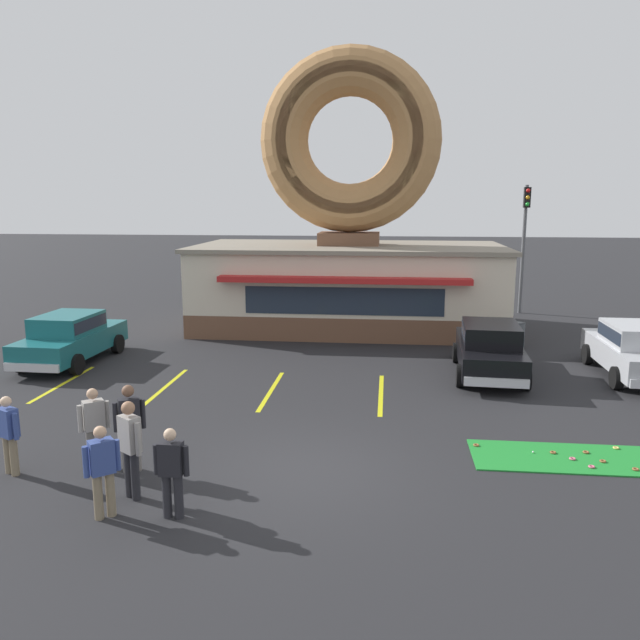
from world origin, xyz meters
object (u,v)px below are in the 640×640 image
object	(u,v)px
car_black	(490,347)
pedestrian_hooded_kid	(94,424)
pedestrian_blue_sweater_man	(172,469)
pedestrian_beanie_man	(130,424)
pedestrian_clipboard_woman	(102,468)
trash_bin	(516,335)
pedestrian_crossing_woman	(130,445)
car_silver	(635,348)
pedestrian_leather_jacket_man	(9,432)
car_teal	(70,336)
traffic_light_pole	(524,232)
golf_ball	(533,452)

from	to	relation	value
car_black	pedestrian_hooded_kid	bearing A→B (deg)	-138.99
pedestrian_blue_sweater_man	pedestrian_beanie_man	xyz separation A→B (m)	(-1.39, 1.64, 0.12)
car_black	pedestrian_clipboard_woman	world-z (taller)	car_black
trash_bin	pedestrian_crossing_woman	bearing A→B (deg)	-126.15
car_silver	pedestrian_hooded_kid	size ratio (longest dim) A/B	2.85
pedestrian_clipboard_woman	trash_bin	world-z (taller)	pedestrian_clipboard_woman
pedestrian_leather_jacket_man	trash_bin	distance (m)	16.27
car_teal	traffic_light_pole	bearing A→B (deg)	33.64
pedestrian_crossing_woman	trash_bin	distance (m)	15.05
golf_ball	pedestrian_clipboard_woman	xyz separation A→B (m)	(-7.58, -3.42, 0.82)
pedestrian_hooded_kid	golf_ball	bearing A→B (deg)	10.45
pedestrian_leather_jacket_man	pedestrian_clipboard_woman	xyz separation A→B (m)	(2.50, -1.39, 0.02)
car_teal	car_black	xyz separation A→B (m)	(13.06, -0.08, 0.00)
car_teal	pedestrian_beanie_man	xyz separation A→B (m)	(5.21, -7.64, 0.09)
pedestrian_clipboard_woman	car_silver	bearing A→B (deg)	39.18
pedestrian_leather_jacket_man	pedestrian_crossing_woman	size ratio (longest dim) A/B	0.87
traffic_light_pole	pedestrian_clipboard_woman	bearing A→B (deg)	-117.87
car_teal	pedestrian_crossing_woman	distance (m)	10.37
pedestrian_hooded_kid	traffic_light_pole	size ratio (longest dim) A/B	0.28
car_teal	pedestrian_blue_sweater_man	bearing A→B (deg)	-54.57
pedestrian_beanie_man	pedestrian_hooded_kid	bearing A→B (deg)	174.11
pedestrian_hooded_kid	pedestrian_leather_jacket_man	distance (m)	1.54
car_silver	trash_bin	bearing A→B (deg)	129.87
pedestrian_blue_sweater_man	pedestrian_leather_jacket_man	xyz separation A→B (m)	(-3.62, 1.27, 0.00)
car_teal	pedestrian_clipboard_woman	bearing A→B (deg)	-59.72
car_black	pedestrian_hooded_kid	distance (m)	11.40
car_silver	pedestrian_leather_jacket_man	bearing A→B (deg)	-150.10
pedestrian_leather_jacket_man	pedestrian_blue_sweater_man	bearing A→B (deg)	-19.39
pedestrian_beanie_man	traffic_light_pole	distance (m)	21.53
pedestrian_blue_sweater_man	traffic_light_pole	world-z (taller)	traffic_light_pole
golf_ball	pedestrian_hooded_kid	distance (m)	8.79
golf_ball	pedestrian_beanie_man	bearing A→B (deg)	-168.04
car_silver	trash_bin	distance (m)	4.25
golf_ball	trash_bin	bearing A→B (deg)	81.14
golf_ball	car_black	world-z (taller)	car_black
pedestrian_leather_jacket_man	pedestrian_clipboard_woman	distance (m)	2.86
golf_ball	car_silver	bearing A→B (deg)	55.86
pedestrian_crossing_woman	car_black	bearing A→B (deg)	49.33
pedestrian_blue_sweater_man	car_teal	bearing A→B (deg)	125.43
pedestrian_blue_sweater_man	pedestrian_crossing_woman	size ratio (longest dim) A/B	0.87
car_black	pedestrian_clipboard_woman	xyz separation A→B (m)	(-7.58, -9.31, -0.00)
trash_bin	golf_ball	bearing A→B (deg)	-98.86
pedestrian_blue_sweater_man	pedestrian_beanie_man	world-z (taller)	pedestrian_beanie_man
car_teal	golf_ball	bearing A→B (deg)	-24.56
pedestrian_leather_jacket_man	pedestrian_crossing_woman	xyz separation A→B (m)	(2.68, -0.69, 0.14)
car_teal	traffic_light_pole	world-z (taller)	traffic_light_pole
pedestrian_blue_sweater_man	golf_ball	bearing A→B (deg)	27.08
pedestrian_hooded_kid	car_silver	bearing A→B (deg)	31.25
traffic_light_pole	pedestrian_leather_jacket_man	bearing A→B (deg)	-125.04
pedestrian_clipboard_woman	pedestrian_crossing_woman	distance (m)	0.73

